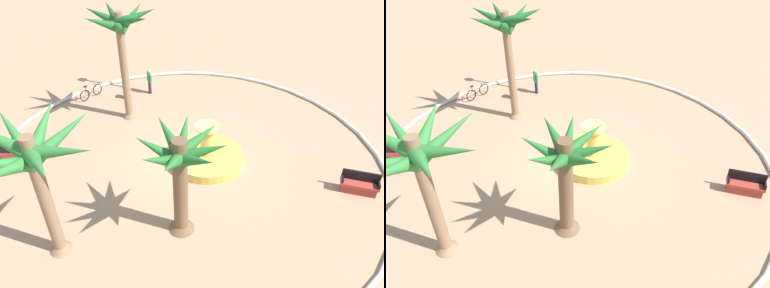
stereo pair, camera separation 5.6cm
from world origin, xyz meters
TOP-DOWN VIEW (x-y plane):
  - ground_plane at (0.00, 0.00)m, footprint 80.00×80.00m
  - plaza_curb at (0.00, 0.00)m, footprint 19.27×19.27m
  - fountain at (-0.80, 0.62)m, footprint 3.53×3.53m
  - palm_tree_near_fountain at (6.92, 1.65)m, footprint 4.40×4.53m
  - palm_tree_by_curb at (0.35, -5.16)m, footprint 3.75×3.85m
  - palm_tree_mid_plaza at (2.58, 3.44)m, footprint 3.48×3.54m
  - bench_east at (6.64, -4.88)m, footprint 1.58×1.35m
  - bench_west at (-4.95, 6.25)m, footprint 1.38×1.57m
  - lamppost at (-1.18, -8.45)m, footprint 0.32×0.32m
  - trash_bin at (-0.55, -7.20)m, footprint 0.46×0.46m
  - bicycle_red_frame at (1.24, -8.54)m, footprint 1.66×0.63m
  - person_cyclist_helmet at (-2.05, -6.94)m, footprint 0.25×0.52m

SIDE VIEW (x-z plane):
  - ground_plane at x=0.00m, z-range 0.00..0.00m
  - plaza_curb at x=0.00m, z-range 0.00..0.20m
  - fountain at x=-0.80m, z-range -0.73..1.33m
  - bench_east at x=6.64m, z-range -0.15..0.85m
  - bench_west at x=-4.95m, z-range -0.15..0.85m
  - bicycle_red_frame at x=1.24m, z-range -0.09..0.86m
  - trash_bin at x=-0.55m, z-range 0.02..0.75m
  - person_cyclist_helmet at x=-2.05m, z-range 0.09..1.70m
  - lamppost at x=-1.18m, z-range 0.36..4.52m
  - palm_tree_mid_plaza at x=2.58m, z-range 0.97..5.57m
  - palm_tree_near_fountain at x=6.92m, z-range 1.52..7.01m
  - palm_tree_by_curb at x=0.35m, z-range 1.72..8.01m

